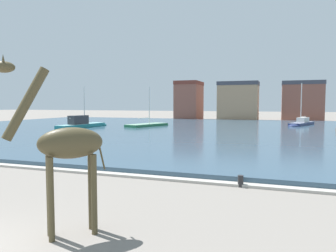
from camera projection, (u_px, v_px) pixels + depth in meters
name	position (u px, v px, depth m)	size (l,w,h in m)	color
harbor_water	(217.00, 130.00, 40.24)	(82.72, 52.16, 0.34)	#334C60
quay_edge_coping	(119.00, 175.00, 15.44)	(82.72, 0.50, 0.12)	#ADA89E
giraffe_statue	(65.00, 147.00, 8.27)	(2.19, 2.16, 4.71)	#4C4228
sailboat_green	(150.00, 126.00, 45.84)	(4.61, 8.22, 6.01)	#236B42
sailboat_teal	(84.00, 125.00, 43.09)	(2.43, 9.66, 5.90)	teal
sailboat_navy	(301.00, 124.00, 47.33)	(4.43, 8.63, 6.67)	navy
mooring_bollard	(241.00, 181.00, 13.37)	(0.24, 0.24, 0.50)	#232326
townhouse_corner_house	(189.00, 101.00, 70.90)	(5.11, 7.59, 8.57)	#8E5142
townhouse_wide_warehouse	(238.00, 101.00, 66.85)	(8.35, 5.87, 8.22)	tan
townhouse_end_terrace	(302.00, 101.00, 65.42)	(8.18, 5.28, 8.28)	#8E5142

